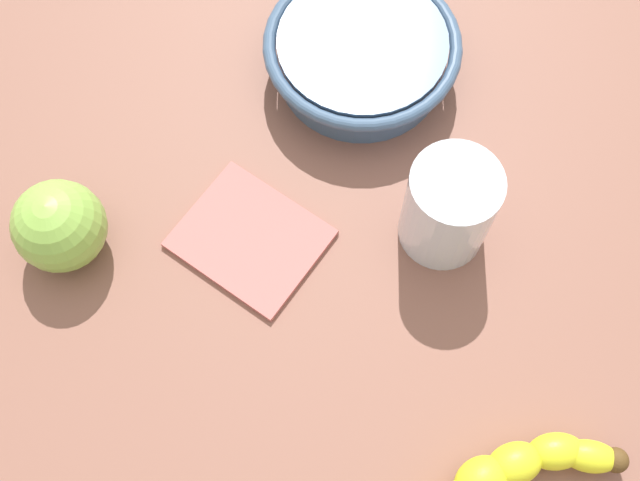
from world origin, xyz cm
name	(u,v)px	position (x,y,z in cm)	size (l,w,h in cm)	color
wooden_tabletop	(393,288)	(0.00, 0.00, 1.50)	(120.00, 120.00, 3.00)	brown
smoothie_glass	(448,208)	(-1.05, 6.31, 7.60)	(7.49, 7.49, 9.49)	silver
ceramic_bowl	(362,54)	(-18.02, 11.51, 5.94)	(18.12, 18.12, 4.95)	#3D5675
green_apple_fruit	(59,226)	(-20.27, -19.28, 6.88)	(7.76, 7.76, 7.76)	#84B747
folded_napkin	(250,239)	(-10.84, -7.11, 3.30)	(11.80, 9.88, 0.60)	#BC6660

